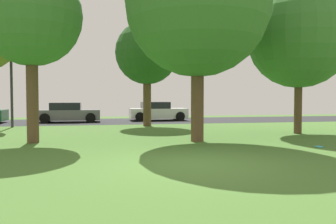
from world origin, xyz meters
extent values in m
plane|color=#47702D|center=(0.00, 0.00, 0.00)|extent=(44.00, 44.00, 0.00)
cube|color=#28282B|center=(0.00, 16.00, 0.00)|extent=(44.00, 6.40, 0.01)
cylinder|color=brown|center=(6.65, 6.13, 1.32)|extent=(0.35, 0.35, 2.64)
sphere|color=#38702D|center=(6.65, 6.13, 4.39)|extent=(4.62, 4.62, 4.62)
cylinder|color=brown|center=(0.47, 11.67, 1.52)|extent=(0.46, 0.46, 3.04)
sphere|color=#23511E|center=(0.47, 11.67, 4.22)|extent=(3.64, 3.64, 3.64)
cylinder|color=brown|center=(-4.62, 5.03, 1.64)|extent=(0.42, 0.42, 3.27)
sphere|color=#38702D|center=(-4.62, 5.03, 4.60)|extent=(3.63, 3.63, 3.63)
cylinder|color=brown|center=(1.36, 4.29, 1.63)|extent=(0.48, 0.48, 3.26)
sphere|color=#38702D|center=(1.36, 4.29, 5.11)|extent=(5.40, 5.40, 5.40)
cylinder|color=#2DB2E0|center=(4.93, 2.03, 0.01)|extent=(0.27, 0.27, 0.03)
cube|color=slate|center=(-4.22, 15.72, 0.49)|extent=(4.05, 1.71, 0.68)
cube|color=black|center=(-4.43, 15.72, 1.06)|extent=(1.94, 1.51, 0.47)
cylinder|color=black|center=(-2.81, 16.57, 0.32)|extent=(0.64, 0.22, 0.64)
cylinder|color=black|center=(-2.81, 14.86, 0.32)|extent=(0.64, 0.22, 0.64)
cylinder|color=black|center=(-5.64, 16.57, 0.32)|extent=(0.64, 0.22, 0.64)
cylinder|color=black|center=(-5.64, 14.86, 0.32)|extent=(0.64, 0.22, 0.64)
cube|color=white|center=(1.89, 16.33, 0.51)|extent=(4.03, 1.86, 0.71)
cube|color=black|center=(1.69, 16.33, 1.09)|extent=(1.94, 1.64, 0.46)
cylinder|color=black|center=(3.30, 17.26, 0.32)|extent=(0.64, 0.22, 0.64)
cylinder|color=black|center=(3.30, 15.40, 0.32)|extent=(0.64, 0.22, 0.64)
cylinder|color=black|center=(0.48, 17.26, 0.32)|extent=(0.64, 0.22, 0.64)
cylinder|color=black|center=(0.48, 15.40, 0.32)|extent=(0.64, 0.22, 0.64)
cylinder|color=#2D2D33|center=(-6.97, 12.20, 2.25)|extent=(0.14, 0.14, 4.50)
camera|label=1|loc=(-2.26, -8.36, 1.66)|focal=37.42mm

